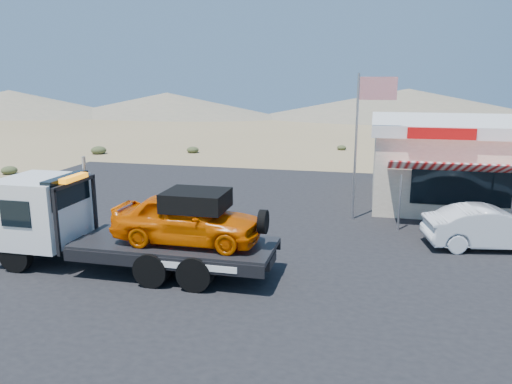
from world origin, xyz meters
TOP-DOWN VIEW (x-y plane):
  - ground at (0.00, 0.00)m, footprint 120.00×120.00m
  - asphalt_lot at (2.00, 3.00)m, footprint 32.00×24.00m
  - tow_truck at (-1.90, -2.77)m, footprint 8.64×2.56m
  - white_sedan at (9.51, 1.85)m, footprint 4.66×2.32m
  - jerky_store at (10.50, 8.97)m, footprint 10.40×9.97m
  - flagpole at (4.93, 4.50)m, footprint 1.55×0.10m
  - distant_hills at (-9.77, 55.14)m, footprint 126.00×48.00m

SIDE VIEW (x-z plane):
  - ground at x=0.00m, z-range 0.00..0.00m
  - asphalt_lot at x=2.00m, z-range 0.00..0.02m
  - white_sedan at x=9.51m, z-range 0.02..1.49m
  - tow_truck at x=-1.90m, z-range 0.11..3.00m
  - distant_hills at x=-9.77m, z-range -0.21..3.99m
  - jerky_store at x=10.50m, z-range 0.04..3.94m
  - flagpole at x=4.93m, z-range 0.76..6.76m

